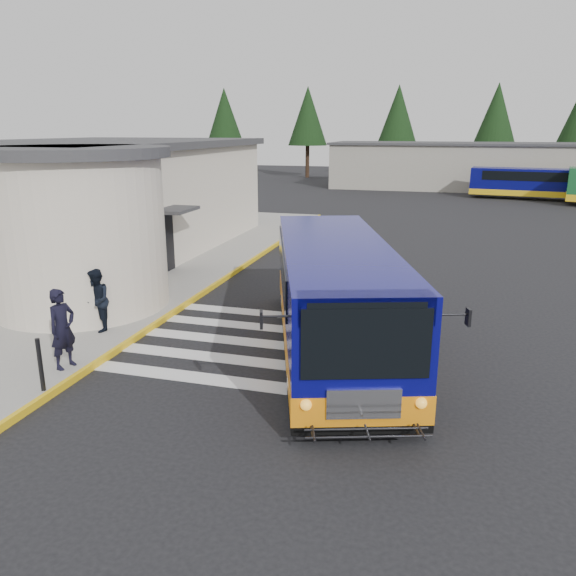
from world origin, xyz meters
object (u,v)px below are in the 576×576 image
(pedestrian_b, at_px, (97,300))
(bollard, at_px, (40,365))
(pedestrian_a, at_px, (62,329))
(far_bus_a, at_px, (524,182))
(transit_bus, at_px, (335,301))

(pedestrian_b, height_order, bollard, pedestrian_b)
(pedestrian_a, xyz_separation_m, far_bus_a, (14.00, 38.54, 0.26))
(pedestrian_b, xyz_separation_m, far_bus_a, (14.68, 36.22, 0.34))
(far_bus_a, bearing_deg, bollard, 168.11)
(transit_bus, bearing_deg, pedestrian_b, 168.45)
(far_bus_a, bearing_deg, transit_bus, 173.98)
(transit_bus, bearing_deg, bollard, -159.87)
(pedestrian_b, bearing_deg, pedestrian_a, -22.91)
(bollard, bearing_deg, far_bus_a, 70.96)
(pedestrian_b, relative_size, far_bus_a, 0.21)
(pedestrian_a, relative_size, bollard, 1.61)
(transit_bus, relative_size, bollard, 8.67)
(transit_bus, height_order, pedestrian_b, transit_bus)
(pedestrian_a, distance_m, bollard, 1.26)
(transit_bus, xyz_separation_m, far_bus_a, (8.32, 35.54, 0.02))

